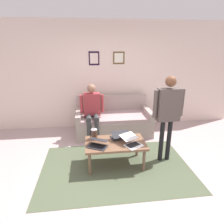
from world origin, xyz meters
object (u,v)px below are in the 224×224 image
at_px(couch, 113,121).
at_px(french_press, 94,134).
at_px(laptop_left, 120,136).
at_px(laptop_center, 98,144).
at_px(laptop_right, 132,142).
at_px(person_standing, 168,109).
at_px(coffee_table, 115,145).
at_px(person_seated, 92,109).

height_order(couch, french_press, couch).
height_order(laptop_left, laptop_center, laptop_left).
height_order(laptop_right, person_standing, person_standing).
bearing_deg(laptop_center, french_press, -80.08).
bearing_deg(french_press, coffee_table, 155.02).
relative_size(couch, laptop_left, 5.04).
bearing_deg(coffee_table, laptop_center, 18.81).
height_order(couch, laptop_center, couch).
height_order(coffee_table, french_press, french_press).
xyz_separation_m(couch, laptop_left, (0.04, 1.27, 0.20)).
height_order(couch, coffee_table, couch).
bearing_deg(person_seated, laptop_center, 92.46).
distance_m(couch, laptop_center, 1.60).
bearing_deg(person_seated, french_press, 90.37).
distance_m(coffee_table, french_press, 0.43).
relative_size(coffee_table, french_press, 4.73).
bearing_deg(french_press, laptop_center, 99.92).
height_order(laptop_left, laptop_right, laptop_right).
bearing_deg(person_standing, laptop_center, 7.22).
xyz_separation_m(laptop_right, person_seated, (0.65, -1.31, 0.22)).
bearing_deg(coffee_table, laptop_left, -126.73).
bearing_deg(laptop_left, person_standing, 174.14).
xyz_separation_m(laptop_left, french_press, (0.47, -0.03, 0.06)).
distance_m(laptop_right, french_press, 0.71).
distance_m(laptop_right, person_seated, 1.48).
bearing_deg(couch, person_seated, 23.54).
height_order(french_press, person_standing, person_standing).
bearing_deg(couch, coffee_table, 84.09).
distance_m(french_press, person_standing, 1.41).
distance_m(laptop_right, person_standing, 0.88).
bearing_deg(french_press, laptop_left, 176.12).
bearing_deg(person_seated, laptop_left, 114.64).
xyz_separation_m(coffee_table, person_standing, (-0.95, -0.05, 0.63)).
bearing_deg(person_standing, couch, -59.28).
bearing_deg(laptop_right, person_standing, -165.36).
bearing_deg(coffee_table, couch, -95.91).
xyz_separation_m(laptop_center, person_standing, (-1.27, -0.16, 0.54)).
bearing_deg(laptop_left, laptop_right, 122.76).
bearing_deg(person_standing, laptop_right, 14.64).
relative_size(laptop_right, person_standing, 0.28).
relative_size(couch, laptop_center, 4.32).
height_order(coffee_table, person_standing, person_standing).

